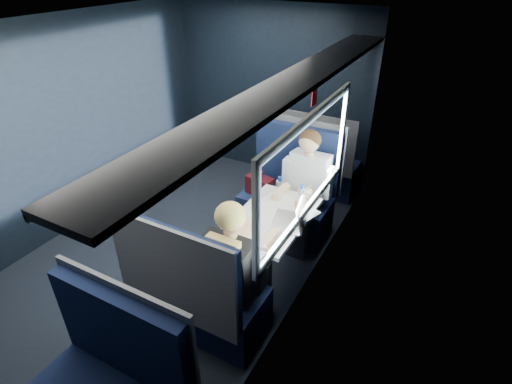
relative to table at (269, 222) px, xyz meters
The scene contains 12 objects.
ground 1.23m from the table, behind, with size 2.80×4.20×0.01m, color black.
room_shell 1.30m from the table, behind, with size 3.00×4.40×2.40m.
table is the anchor object (origin of this frame).
seat_bay_near 0.92m from the table, 102.41° to the left, with size 1.04×0.62×1.26m.
seat_bay_far 0.93m from the table, 101.78° to the right, with size 1.04×0.62×1.26m.
seat_row_front 1.82m from the table, 95.80° to the left, with size 1.04×0.51×1.16m.
man 0.70m from the table, 84.48° to the left, with size 0.53×0.56×1.32m.
woman 0.71m from the table, 84.55° to the right, with size 0.53×0.56×1.32m.
papers 0.09m from the table, 54.64° to the right, with size 0.55×0.80×0.01m, color white.
laptop 0.30m from the table, ahead, with size 0.34×0.40×0.27m.
bottle_small 0.40m from the table, 58.85° to the left, with size 0.06×0.06×0.22m.
cup 0.49m from the table, 63.33° to the left, with size 0.06×0.06×0.08m, color white.
Camera 1 is at (2.35, -2.70, 2.79)m, focal length 28.00 mm.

